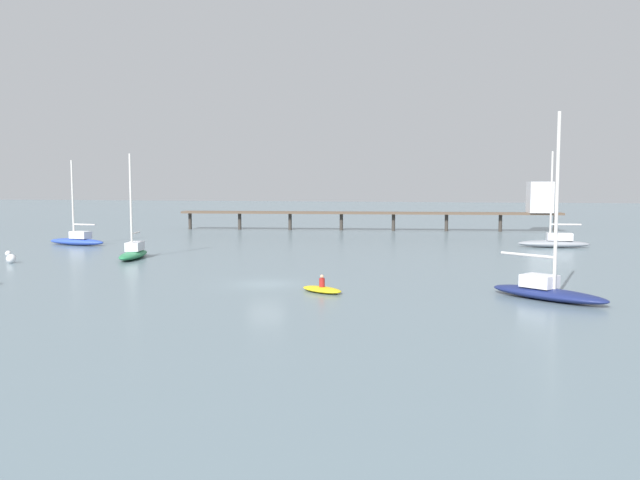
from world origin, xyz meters
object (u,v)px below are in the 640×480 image
at_px(mooring_buoy_far, 8,253).
at_px(sailboat_green, 134,251).
at_px(pier, 450,206).
at_px(sailboat_blue, 77,239).
at_px(sailboat_navy, 547,289).
at_px(sailboat_gray, 555,241).
at_px(dinghy_yellow, 322,289).
at_px(mooring_buoy_inner, 11,259).

bearing_deg(mooring_buoy_far, sailboat_green, 3.38).
xyz_separation_m(pier, sailboat_blue, (-40.77, -30.48, -3.00)).
relative_size(sailboat_navy, mooring_buoy_far, 20.61).
height_order(sailboat_gray, sailboat_navy, sailboat_navy).
relative_size(pier, dinghy_yellow, 16.24).
bearing_deg(mooring_buoy_inner, sailboat_gray, 26.61).
bearing_deg(dinghy_yellow, mooring_buoy_inner, 162.44).
distance_m(pier, sailboat_green, 50.08).
bearing_deg(mooring_buoy_far, sailboat_blue, 89.48).
relative_size(pier, sailboat_blue, 5.84).
bearing_deg(mooring_buoy_inner, sailboat_navy, -11.93).
relative_size(pier, sailboat_green, 5.76).
bearing_deg(sailboat_gray, sailboat_navy, -98.62).
xyz_separation_m(pier, mooring_buoy_inner, (-37.01, -46.66, -3.27)).
distance_m(sailboat_gray, sailboat_green, 43.91).
xyz_separation_m(sailboat_gray, sailboat_green, (-39.66, -18.84, -0.05)).
distance_m(sailboat_blue, sailboat_gray, 52.80).
height_order(dinghy_yellow, mooring_buoy_far, dinghy_yellow).
height_order(pier, dinghy_yellow, pier).
bearing_deg(mooring_buoy_inner, sailboat_green, 31.75).
bearing_deg(sailboat_blue, pier, 36.79).
xyz_separation_m(sailboat_green, mooring_buoy_far, (-12.62, -0.75, -0.41)).
relative_size(sailboat_blue, mooring_buoy_far, 17.60).
relative_size(sailboat_navy, dinghy_yellow, 3.25).
bearing_deg(sailboat_blue, dinghy_yellow, -37.43).
height_order(sailboat_navy, mooring_buoy_far, sailboat_navy).
height_order(pier, sailboat_navy, sailboat_navy).
bearing_deg(sailboat_blue, mooring_buoy_far, -90.52).
distance_m(sailboat_navy, mooring_buoy_inner, 44.32).
xyz_separation_m(pier, dinghy_yellow, (-7.40, -56.03, -3.47)).
xyz_separation_m(dinghy_yellow, mooring_buoy_far, (-33.47, 14.04, 0.07)).
bearing_deg(sailboat_gray, pier, 117.00).
bearing_deg(sailboat_green, sailboat_blue, 139.33).
bearing_deg(sailboat_navy, dinghy_yellow, -179.13).
bearing_deg(sailboat_navy, mooring_buoy_far, 163.67).
relative_size(sailboat_gray, dinghy_yellow, 3.03).
relative_size(sailboat_blue, dinghy_yellow, 2.78).
height_order(pier, sailboat_gray, sailboat_gray).
bearing_deg(mooring_buoy_far, mooring_buoy_inner, -50.43).
relative_size(sailboat_gray, sailboat_green, 1.08).
bearing_deg(dinghy_yellow, sailboat_navy, 0.87).
bearing_deg(mooring_buoy_far, sailboat_navy, -16.33).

